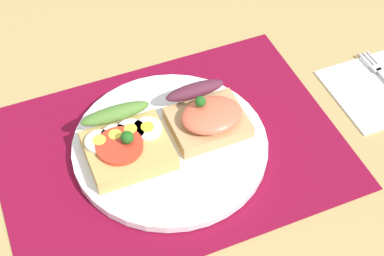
{
  "coord_description": "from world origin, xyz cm",
  "views": [
    {
      "loc": [
        -15.12,
        -43.85,
        57.96
      ],
      "look_at": [
        3.0,
        0.0,
        2.95
      ],
      "focal_mm": 54.29,
      "sensor_mm": 36.0,
      "label": 1
    }
  ],
  "objects_px": {
    "plate": "(170,146)",
    "sandwich_salmon": "(207,115)",
    "napkin": "(384,87)",
    "sandwich_egg_tomato": "(126,144)"
  },
  "relations": [
    {
      "from": "plate",
      "to": "sandwich_salmon",
      "type": "height_order",
      "value": "sandwich_salmon"
    },
    {
      "from": "sandwich_egg_tomato",
      "to": "plate",
      "type": "bearing_deg",
      "value": -7.44
    },
    {
      "from": "sandwich_egg_tomato",
      "to": "sandwich_salmon",
      "type": "height_order",
      "value": "sandwich_salmon"
    },
    {
      "from": "plate",
      "to": "sandwich_egg_tomato",
      "type": "xyz_separation_m",
      "value": [
        -0.05,
        0.01,
        0.02
      ]
    },
    {
      "from": "plate",
      "to": "sandwich_salmon",
      "type": "distance_m",
      "value": 0.06
    },
    {
      "from": "napkin",
      "to": "sandwich_egg_tomato",
      "type": "bearing_deg",
      "value": 177.17
    },
    {
      "from": "plate",
      "to": "sandwich_salmon",
      "type": "bearing_deg",
      "value": 11.15
    },
    {
      "from": "plate",
      "to": "napkin",
      "type": "bearing_deg",
      "value": -2.02
    },
    {
      "from": "sandwich_egg_tomato",
      "to": "napkin",
      "type": "height_order",
      "value": "sandwich_egg_tomato"
    },
    {
      "from": "sandwich_salmon",
      "to": "napkin",
      "type": "xyz_separation_m",
      "value": [
        0.26,
        -0.02,
        -0.03
      ]
    }
  ]
}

